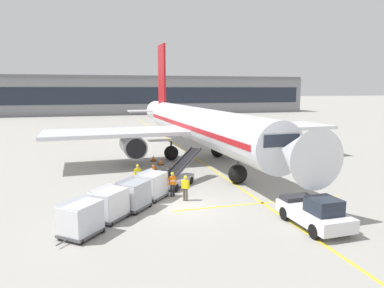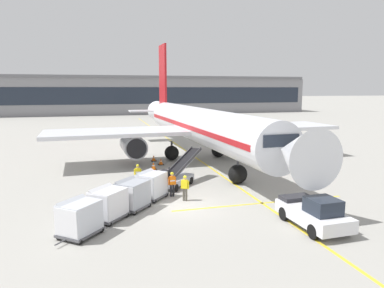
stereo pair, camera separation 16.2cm
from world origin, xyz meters
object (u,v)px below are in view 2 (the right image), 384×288
Objects in this scene: pushback_tug at (314,213)px; ground_crew_marshaller at (172,182)px; baggage_cart_third at (107,203)px; ground_crew_by_carts at (185,186)px; belt_loader at (177,175)px; ground_crew_by_loader at (138,174)px; safety_cone_engine_keepout at (153,166)px; safety_cone_wingtip at (154,158)px; safety_cone_nose_mark at (161,162)px; baggage_cart_lead at (151,184)px; baggage_cart_second at (132,194)px; baggage_cart_fourth at (79,217)px; parked_airplane at (198,125)px; ground_crew_wingwalker at (137,185)px.

ground_crew_marshaller is (-6.24, 7.51, 0.17)m from pushback_tug.
ground_crew_by_carts is (5.11, 2.24, -0.00)m from baggage_cart_third.
ground_crew_by_loader is at bearing 170.71° from belt_loader.
safety_cone_wingtip is (0.66, 4.04, -0.05)m from safety_cone_engine_keepout.
safety_cone_nose_mark is (3.09, 7.38, -0.69)m from ground_crew_by_loader.
ground_crew_marshaller is at bearing -90.14° from safety_cone_engine_keepout.
baggage_cart_lead and baggage_cart_second have the same top height.
baggage_cart_second and baggage_cart_fourth have the same top height.
parked_airplane is 5.54m from safety_cone_nose_mark.
baggage_cart_third is at bearing -110.54° from ground_crew_by_loader.
parked_airplane is 15.31× the size of baggage_cart_second.
parked_airplane reaches higher than safety_cone_engine_keepout.
baggage_cart_lead is at bearing 49.73° from baggage_cart_fourth.
safety_cone_wingtip is at bearing 80.69° from safety_cone_engine_keepout.
safety_cone_wingtip is (2.69, 9.35, -0.70)m from ground_crew_by_loader.
belt_loader reaches higher than baggage_cart_second.
belt_loader is 1.88× the size of baggage_cart_fourth.
safety_cone_nose_mark is (5.57, 14.00, -0.69)m from baggage_cart_third.
belt_loader is 3.91m from ground_crew_by_carts.
safety_cone_engine_keepout is at bearing 98.85° from belt_loader.
ground_crew_wingwalker is 2.76× the size of safety_cone_nose_mark.
ground_crew_by_loader reaches higher than safety_cone_nose_mark.
baggage_cart_second reaches higher than ground_crew_wingwalker.
ground_crew_by_carts is 13.74m from safety_cone_wingtip.
baggage_cart_lead is 3.35m from ground_crew_by_loader.
baggage_cart_lead reaches higher than ground_crew_marshaller.
safety_cone_nose_mark is at bearing 72.13° from baggage_cart_second.
pushback_tug is at bearing -43.62° from baggage_cart_lead.
baggage_cart_third is 5.58m from ground_crew_by_carts.
baggage_cart_lead reaches higher than ground_crew_by_carts.
baggage_cart_second is 2.09m from baggage_cart_third.
ground_crew_marshaller is (4.49, 3.43, -0.00)m from baggage_cart_third.
baggage_cart_second and baggage_cart_third have the same top height.
belt_loader is 11.51m from pushback_tug.
parked_airplane is 20.81m from baggage_cart_fourth.
baggage_cart_lead reaches higher than safety_cone_engine_keepout.
safety_cone_engine_keepout is at bearing 79.93° from baggage_cart_lead.
parked_airplane is 8.90× the size of pushback_tug.
baggage_cart_third is 1.49× the size of ground_crew_marshaller.
safety_cone_wingtip is at bearing 91.40° from belt_loader.
safety_cone_nose_mark is (1.08, 10.57, -0.69)m from ground_crew_marshaller.
belt_loader is 2.81× the size of ground_crew_wingwalker.
pushback_tug is at bearing -48.39° from ground_crew_by_carts.
safety_cone_wingtip is at bearing 69.64° from baggage_cart_fourth.
belt_loader is at bearing 117.49° from pushback_tug.
baggage_cart_second is at bearing -128.05° from baggage_cart_lead.
parked_airplane is 13.30m from ground_crew_marshaller.
belt_loader is 1.88× the size of baggage_cart_second.
safety_cone_engine_keepout is at bearing 73.85° from ground_crew_wingwalker.
ground_crew_by_carts is (-5.61, 6.32, 0.17)m from pushback_tug.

